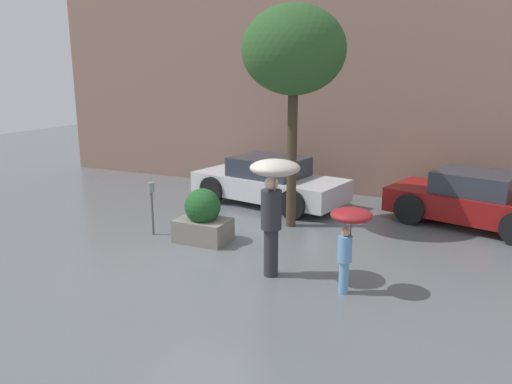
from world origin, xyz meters
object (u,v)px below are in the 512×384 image
Objects in this scene: parked_car_near at (269,182)px; parked_car_far at (474,200)px; person_adult at (273,193)px; person_child at (349,228)px; planter_box at (203,218)px; parking_meter at (152,197)px; street_tree at (294,52)px.

parked_car_far is at bearing -76.75° from parked_car_near.
parked_car_far is at bearing 103.59° from person_adult.
person_child is at bearing 175.43° from parked_car_far.
planter_box is 1.26m from parking_meter.
person_adult is 5.65m from parked_car_far.
person_child is 0.32× the size of parked_car_near.
person_child is 5.64m from parked_car_near.
planter_box is 0.28× the size of parked_car_far.
parking_meter is (-6.29, -3.62, 0.25)m from parked_car_far.
planter_box is at bearing 3.78° from parking_meter.
person_child is at bearing 44.46° from person_adult.
street_tree is (1.23, -1.62, 3.27)m from parked_car_near.
street_tree is 4.33m from parking_meter.
person_adult reaches higher than person_child.
person_child reaches higher than parked_car_far.
planter_box is 0.26× the size of parked_car_near.
street_tree is (-0.74, 2.87, 2.37)m from person_adult.
street_tree is at bearing 53.40° from planter_box.
street_tree reaches higher than parking_meter.
parking_meter is (-1.27, -3.45, 0.25)m from parked_car_near.
person_child reaches higher than planter_box.
parking_meter is (-4.56, 1.10, -0.25)m from person_child.
person_child reaches higher than parking_meter.
person_child is at bearing -19.40° from planter_box.
parking_meter is at bearing -143.94° from street_tree.
parked_car_far is 3.47× the size of parking_meter.
planter_box is 3.37m from parked_car_near.
person_adult reaches higher than parked_car_near.
planter_box is at bearing -126.60° from street_tree.
parking_meter is at bearing -176.22° from planter_box.
parked_car_near is 3.68m from parking_meter.
planter_box is at bearing 140.42° from parked_car_far.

